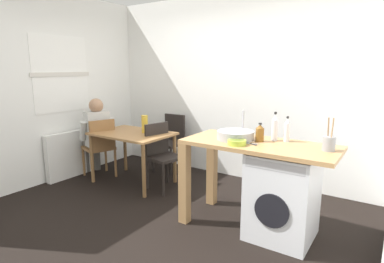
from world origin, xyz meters
TOP-DOWN VIEW (x-y plane):
  - ground_plane at (0.00, 0.00)m, footprint 5.46×5.46m
  - wall_back at (0.00, 1.75)m, footprint 4.60×0.10m
  - wall_window_side at (-2.15, 0.00)m, footprint 0.12×3.80m
  - radiator at (-2.02, 0.30)m, footprint 0.10×0.80m
  - dining_table at (-1.05, 0.65)m, footprint 1.10×0.76m
  - chair_person_seat at (-1.60, 0.52)m, footprint 0.50×0.50m
  - chair_opposite at (-0.57, 0.71)m, footprint 0.48×0.48m
  - chair_spare_by_wall at (-0.95, 1.42)m, footprint 0.41×0.41m
  - seated_person at (-1.75, 0.57)m, footprint 0.56×0.54m
  - kitchen_counter at (0.76, 0.35)m, footprint 1.50×0.68m
  - washing_machine at (1.23, 0.35)m, footprint 0.60×0.61m
  - sink_basin at (0.70, 0.35)m, footprint 0.38×0.38m
  - tap at (0.70, 0.53)m, footprint 0.02×0.02m
  - bottle_tall_green at (0.95, 0.41)m, footprint 0.08×0.08m
  - bottle_squat_brown at (1.06, 0.52)m, footprint 0.06×0.06m
  - bottle_clear_small at (1.17, 0.55)m, footprint 0.06×0.06m
  - mixing_bowl at (0.82, 0.15)m, footprint 0.18×0.18m
  - utensil_crock at (1.60, 0.40)m, footprint 0.11×0.11m
  - vase at (-0.90, 0.75)m, footprint 0.09×0.09m
  - scissors at (0.92, 0.25)m, footprint 0.15×0.06m

SIDE VIEW (x-z plane):
  - ground_plane at x=0.00m, z-range 0.00..0.00m
  - radiator at x=-2.02m, z-range 0.00..0.70m
  - washing_machine at x=1.23m, z-range 0.00..0.86m
  - chair_person_seat at x=-1.60m, z-range 0.06..0.96m
  - chair_opposite at x=-0.57m, z-range 0.06..0.96m
  - chair_spare_by_wall at x=-0.95m, z-range 0.06..0.96m
  - dining_table at x=-1.05m, z-range 0.27..1.01m
  - seated_person at x=-1.75m, z-range 0.07..1.27m
  - kitchen_counter at x=0.76m, z-range 0.30..1.22m
  - vase at x=-0.90m, z-range 0.74..0.99m
  - scissors at x=0.92m, z-range 0.92..0.93m
  - mixing_bowl at x=0.82m, z-range 0.92..0.97m
  - sink_basin at x=0.70m, z-range 0.92..1.01m
  - utensil_crock at x=1.60m, z-range 0.84..1.14m
  - bottle_tall_green at x=0.95m, z-range 0.91..1.10m
  - bottle_clear_small at x=1.17m, z-range 0.91..1.16m
  - bottle_squat_brown at x=1.06m, z-range 0.91..1.20m
  - tap at x=0.70m, z-range 0.92..1.20m
  - wall_back at x=0.00m, z-range 0.00..2.70m
  - wall_window_side at x=-2.15m, z-range 0.00..2.70m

